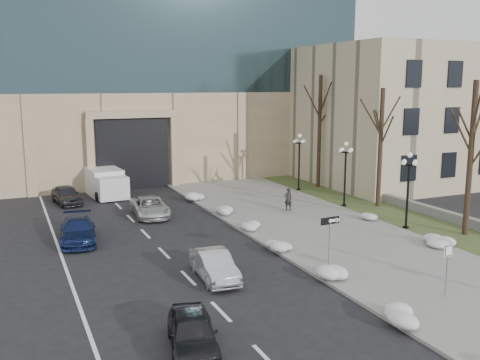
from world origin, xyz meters
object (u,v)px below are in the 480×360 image
(pedestrian, at_px, (288,199))
(lamppost_c, at_px, (345,165))
(car_a, at_px, (193,333))
(lamppost_b, at_px, (408,180))
(lamppost_d, at_px, (299,154))
(car_b, at_px, (214,265))
(car_d, at_px, (150,207))
(keep_sign, at_px, (448,259))
(car_e, at_px, (67,195))
(one_way_sign, at_px, (333,227))
(box_truck, at_px, (104,182))
(car_c, at_px, (78,230))

(pedestrian, height_order, lamppost_c, lamppost_c)
(car_a, bearing_deg, lamppost_c, 55.52)
(car_a, relative_size, lamppost_b, 0.81)
(lamppost_d, bearing_deg, car_a, -127.38)
(car_a, height_order, pedestrian, pedestrian)
(lamppost_d, bearing_deg, lamppost_c, -90.00)
(car_b, distance_m, car_d, 12.68)
(keep_sign, xyz_separation_m, lamppost_b, (5.87, 9.14, 1.34))
(car_e, height_order, keep_sign, keep_sign)
(one_way_sign, bearing_deg, car_e, 111.12)
(car_d, xyz_separation_m, lamppost_b, (13.45, -9.58, 2.43))
(box_truck, height_order, keep_sign, keep_sign)
(box_truck, height_order, lamppost_d, lamppost_d)
(car_d, distance_m, lamppost_c, 14.01)
(car_a, height_order, lamppost_c, lamppost_c)
(one_way_sign, bearing_deg, car_d, 104.95)
(car_a, relative_size, pedestrian, 2.46)
(car_a, bearing_deg, lamppost_b, 41.02)
(one_way_sign, xyz_separation_m, lamppost_d, (8.57, 17.83, 0.76))
(lamppost_d, bearing_deg, lamppost_b, -90.00)
(car_c, distance_m, pedestrian, 14.39)
(pedestrian, bearing_deg, one_way_sign, 72.42)
(box_truck, distance_m, lamppost_d, 16.01)
(lamppost_b, bearing_deg, keep_sign, -122.69)
(car_b, height_order, one_way_sign, one_way_sign)
(car_c, xyz_separation_m, one_way_sign, (10.08, -10.24, 1.64))
(car_c, bearing_deg, lamppost_d, 29.00)
(pedestrian, bearing_deg, lamppost_b, 124.05)
(car_b, height_order, pedestrian, pedestrian)
(box_truck, bearing_deg, pedestrian, -50.89)
(lamppost_d, bearing_deg, box_truck, 161.00)
(car_b, relative_size, car_d, 0.85)
(one_way_sign, bearing_deg, box_truck, 101.91)
(car_c, xyz_separation_m, lamppost_c, (18.65, 1.09, 2.40))
(car_c, bearing_deg, lamppost_c, 10.20)
(car_a, bearing_deg, lamppost_d, 65.45)
(car_c, height_order, lamppost_b, lamppost_b)
(car_b, bearing_deg, lamppost_b, 16.65)
(car_e, xyz_separation_m, lamppost_c, (18.14, -9.31, 2.39))
(car_d, relative_size, lamppost_d, 0.97)
(car_d, height_order, one_way_sign, one_way_sign)
(box_truck, height_order, lamppost_b, lamppost_b)
(car_d, bearing_deg, lamppost_c, -8.71)
(one_way_sign, relative_size, lamppost_d, 0.59)
(lamppost_d, bearing_deg, car_d, -165.74)
(car_a, xyz_separation_m, car_e, (-1.32, 24.83, 0.02))
(keep_sign, height_order, lamppost_d, lamppost_d)
(box_truck, bearing_deg, car_d, -84.16)
(car_e, relative_size, box_truck, 0.58)
(pedestrian, bearing_deg, car_e, -30.55)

